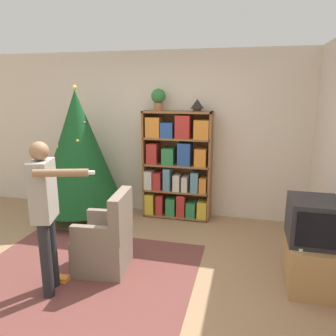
{
  "coord_description": "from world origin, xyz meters",
  "views": [
    {
      "loc": [
        1.34,
        -2.91,
        2.01
      ],
      "look_at": [
        0.39,
        0.97,
        1.05
      ],
      "focal_mm": 35.0,
      "sensor_mm": 36.0,
      "label": 1
    }
  ],
  "objects": [
    {
      "name": "book_pile_by_chair",
      "position": [
        -0.53,
        -0.12,
        0.02
      ],
      "size": [
        0.18,
        0.16,
        0.04
      ],
      "color": "orange",
      "rests_on": "ground_plane"
    },
    {
      "name": "armchair",
      "position": [
        -0.15,
        0.23,
        0.32
      ],
      "size": [
        0.62,
        0.61,
        0.92
      ],
      "rotation": [
        0.0,
        0.0,
        -1.47
      ],
      "color": "#7A6B5B",
      "rests_on": "ground_plane"
    },
    {
      "name": "area_rug",
      "position": [
        -0.36,
        -0.04,
        0.0
      ],
      "size": [
        2.47,
        2.17,
        0.01
      ],
      "color": "brown",
      "rests_on": "ground_plane"
    },
    {
      "name": "wall_back",
      "position": [
        0.0,
        2.21,
        1.3
      ],
      "size": [
        8.0,
        0.1,
        2.6
      ],
      "color": "beige",
      "rests_on": "ground_plane"
    },
    {
      "name": "game_remote",
      "position": [
        1.9,
        0.23,
        0.51
      ],
      "size": [
        0.04,
        0.12,
        0.02
      ],
      "color": "white",
      "rests_on": "tv_stand"
    },
    {
      "name": "christmas_tree",
      "position": [
        -1.16,
        1.53,
        1.11
      ],
      "size": [
        1.31,
        1.31,
        2.07
      ],
      "color": "#4C3323",
      "rests_on": "ground_plane"
    },
    {
      "name": "television",
      "position": [
        2.03,
        0.44,
        0.72
      ],
      "size": [
        0.48,
        0.52,
        0.45
      ],
      "color": "#28282D",
      "rests_on": "tv_stand"
    },
    {
      "name": "table_lamp",
      "position": [
        0.59,
        1.98,
        1.8
      ],
      "size": [
        0.2,
        0.2,
        0.18
      ],
      "color": "#473828",
      "rests_on": "bookshelf"
    },
    {
      "name": "tv_stand",
      "position": [
        2.03,
        0.44,
        0.25
      ],
      "size": [
        0.44,
        0.71,
        0.5
      ],
      "color": "tan",
      "rests_on": "ground_plane"
    },
    {
      "name": "ground_plane",
      "position": [
        0.0,
        0.0,
        0.0
      ],
      "size": [
        14.0,
        14.0,
        0.0
      ],
      "primitive_type": "plane",
      "color": "#9E7A56"
    },
    {
      "name": "standing_person",
      "position": [
        -0.52,
        -0.3,
        0.91
      ],
      "size": [
        0.71,
        0.45,
        1.55
      ],
      "rotation": [
        0.0,
        0.0,
        -1.29
      ],
      "color": "#232328",
      "rests_on": "ground_plane"
    },
    {
      "name": "potted_plant",
      "position": [
        -0.01,
        1.98,
        1.88
      ],
      "size": [
        0.22,
        0.22,
        0.33
      ],
      "color": "#935B38",
      "rests_on": "bookshelf"
    },
    {
      "name": "bookshelf",
      "position": [
        0.28,
        1.96,
        0.83
      ],
      "size": [
        1.06,
        0.32,
        1.69
      ],
      "color": "brown",
      "rests_on": "ground_plane"
    },
    {
      "name": "book_pile_near_tree",
      "position": [
        -0.75,
        1.13,
        0.05
      ],
      "size": [
        0.21,
        0.2,
        0.1
      ],
      "color": "#B22D28",
      "rests_on": "ground_plane"
    }
  ]
}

